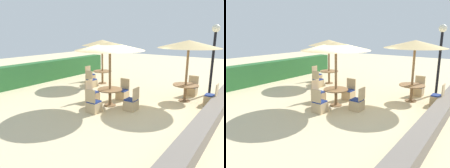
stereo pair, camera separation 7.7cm
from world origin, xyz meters
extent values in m
plane|color=beige|center=(0.00, 0.00, 0.00)|extent=(40.00, 40.00, 0.00)
cube|color=#28602D|center=(0.00, 6.63, 0.60)|extent=(13.00, 0.70, 1.21)
cube|color=slate|center=(0.00, -3.16, 0.22)|extent=(10.00, 0.56, 0.45)
cylinder|color=black|center=(4.09, -2.37, 1.50)|extent=(0.12, 0.12, 3.00)
sphere|color=silver|center=(4.09, -2.37, 3.14)|extent=(0.36, 0.36, 0.36)
cylinder|color=olive|center=(-0.11, 0.63, 1.26)|extent=(0.10, 0.10, 2.52)
cone|color=tan|center=(-0.11, 0.63, 2.44)|extent=(2.76, 2.76, 0.32)
cylinder|color=olive|center=(-0.11, 0.63, 0.01)|extent=(0.48, 0.48, 0.03)
cylinder|color=olive|center=(-0.11, 0.63, 0.33)|extent=(0.12, 0.12, 0.67)
cylinder|color=olive|center=(-0.11, 0.63, 0.69)|extent=(1.02, 1.02, 0.04)
cube|color=tan|center=(-0.11, 1.56, 0.20)|extent=(0.46, 0.46, 0.40)
cube|color=navy|center=(-0.11, 1.56, 0.43)|extent=(0.42, 0.42, 0.05)
cube|color=tan|center=(-0.11, 1.77, 0.69)|extent=(0.46, 0.04, 0.48)
cube|color=tan|center=(0.91, 0.66, 0.20)|extent=(0.46, 0.46, 0.40)
cube|color=navy|center=(0.91, 0.66, 0.43)|extent=(0.42, 0.42, 0.05)
cube|color=tan|center=(1.12, 0.66, 0.69)|extent=(0.04, 0.46, 0.48)
cube|color=tan|center=(-1.09, 0.67, 0.20)|extent=(0.46, 0.46, 0.40)
cube|color=navy|center=(-1.09, 0.67, 0.43)|extent=(0.42, 0.42, 0.05)
cube|color=tan|center=(-1.30, 0.67, 0.69)|extent=(0.04, 0.46, 0.48)
cube|color=tan|center=(-0.08, -0.36, 0.20)|extent=(0.46, 0.46, 0.40)
cube|color=navy|center=(-0.08, -0.36, 0.43)|extent=(0.42, 0.42, 0.05)
cube|color=tan|center=(-0.08, -0.57, 0.69)|extent=(0.46, 0.04, 0.48)
cylinder|color=olive|center=(2.88, 3.32, 1.23)|extent=(0.10, 0.10, 2.46)
cone|color=tan|center=(2.88, 3.32, 2.38)|extent=(2.30, 2.30, 0.32)
cylinder|color=olive|center=(2.88, 3.32, 0.01)|extent=(0.48, 0.48, 0.03)
cylinder|color=olive|center=(2.88, 3.32, 0.36)|extent=(0.12, 0.12, 0.71)
cylinder|color=olive|center=(2.88, 3.32, 0.73)|extent=(1.08, 1.08, 0.04)
cube|color=tan|center=(2.91, 4.27, 0.20)|extent=(0.46, 0.46, 0.40)
cube|color=navy|center=(2.91, 4.27, 0.43)|extent=(0.42, 0.42, 0.05)
cube|color=tan|center=(2.91, 4.48, 0.69)|extent=(0.46, 0.04, 0.48)
cube|color=tan|center=(1.85, 3.28, 0.20)|extent=(0.46, 0.46, 0.40)
cube|color=navy|center=(1.85, 3.28, 0.43)|extent=(0.42, 0.42, 0.05)
cube|color=tan|center=(1.64, 3.28, 0.69)|extent=(0.04, 0.46, 0.48)
cylinder|color=olive|center=(2.30, -1.71, 1.29)|extent=(0.10, 0.10, 2.57)
cone|color=tan|center=(2.30, -1.71, 2.49)|extent=(2.60, 2.60, 0.32)
cylinder|color=olive|center=(2.30, -1.71, 0.01)|extent=(0.48, 0.48, 0.03)
cylinder|color=olive|center=(2.30, -1.71, 0.35)|extent=(0.12, 0.12, 0.70)
cylinder|color=olive|center=(2.30, -1.71, 0.72)|extent=(1.09, 1.09, 0.04)
cube|color=tan|center=(2.36, -2.76, 0.20)|extent=(0.46, 0.46, 0.40)
cube|color=navy|center=(2.36, -2.76, 0.43)|extent=(0.42, 0.42, 0.05)
cube|color=tan|center=(2.36, -2.97, 0.69)|extent=(0.46, 0.04, 0.48)
cube|color=tan|center=(3.35, -1.72, 0.20)|extent=(0.46, 0.46, 0.40)
cube|color=navy|center=(3.35, -1.72, 0.43)|extent=(0.42, 0.42, 0.05)
cube|color=tan|center=(3.56, -1.72, 0.69)|extent=(0.04, 0.46, 0.48)
camera|label=1|loc=(-7.11, -4.41, 2.99)|focal=35.00mm
camera|label=2|loc=(-7.06, -4.47, 2.99)|focal=35.00mm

